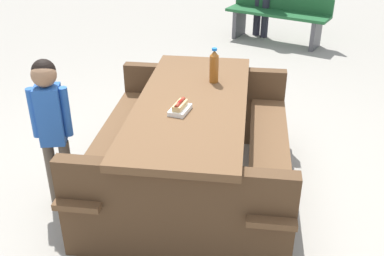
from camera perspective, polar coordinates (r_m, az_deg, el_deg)
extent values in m
plane|color=gray|center=(3.55, 0.00, -7.48)|extent=(30.00, 30.00, 0.00)
cube|color=brown|center=(3.18, 0.00, 3.17)|extent=(1.94, 1.25, 0.05)
cube|color=brown|center=(3.30, 9.69, -2.06)|extent=(1.80, 0.79, 0.04)
cube|color=brown|center=(3.43, -9.32, -0.81)|extent=(1.80, 0.79, 0.04)
cube|color=#4D3520|center=(2.72, -2.21, -11.01)|extent=(0.50, 1.37, 0.70)
cube|color=#4D3520|center=(4.04, 1.47, 3.01)|extent=(0.50, 1.37, 0.70)
cylinder|color=brown|center=(3.43, 2.79, 7.44)|extent=(0.07, 0.07, 0.21)
cone|color=brown|center=(3.39, 2.84, 9.41)|extent=(0.06, 0.06, 0.04)
cylinder|color=blue|center=(3.38, 2.85, 9.87)|extent=(0.04, 0.04, 0.02)
cube|color=white|center=(2.99, -1.52, 2.30)|extent=(0.21, 0.18, 0.03)
cube|color=#D8B272|center=(2.98, -1.53, 2.87)|extent=(0.16, 0.12, 0.04)
cylinder|color=maroon|center=(2.97, -1.53, 3.18)|extent=(0.14, 0.09, 0.03)
ellipsoid|color=maroon|center=(2.96, -1.53, 3.39)|extent=(0.07, 0.06, 0.01)
cylinder|color=brown|center=(3.41, -15.40, -5.23)|extent=(0.08, 0.08, 0.49)
cylinder|color=brown|center=(3.44, -17.21, -5.28)|extent=(0.08, 0.08, 0.49)
cube|color=#2659B2|center=(3.21, -17.39, 1.58)|extent=(0.16, 0.17, 0.42)
cylinder|color=#2659B2|center=(3.18, -15.61, 2.01)|extent=(0.06, 0.06, 0.36)
cylinder|color=#2659B2|center=(3.22, -19.26, 1.81)|extent=(0.06, 0.06, 0.36)
sphere|color=#997051|center=(3.09, -18.16, 6.40)|extent=(0.16, 0.16, 0.16)
sphere|color=black|center=(3.10, -18.18, 6.84)|extent=(0.16, 0.16, 0.16)
cube|color=#1E592D|center=(6.90, 10.70, 14.01)|extent=(1.27, 1.41, 0.04)
cube|color=#4C4C51|center=(7.17, 5.96, 13.02)|extent=(0.31, 0.28, 0.41)
cube|color=#4C4C51|center=(6.78, 15.33, 11.28)|extent=(0.31, 0.28, 0.41)
cylinder|color=#262633|center=(7.14, 9.22, 13.97)|extent=(0.11, 0.11, 0.71)
cylinder|color=#262633|center=(7.24, 8.24, 14.23)|extent=(0.11, 0.11, 0.71)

